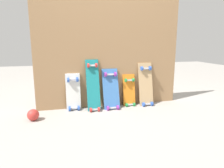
# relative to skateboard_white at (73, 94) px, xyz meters

# --- Properties ---
(ground_plane) EXTENTS (12.00, 12.00, 0.00)m
(ground_plane) POSITION_rel_skateboard_white_xyz_m (0.56, 0.00, -0.24)
(ground_plane) COLOR #9E9991
(plywood_wall_panel) EXTENTS (2.18, 0.04, 1.71)m
(plywood_wall_panel) POSITION_rel_skateboard_white_xyz_m (0.56, 0.07, 0.62)
(plywood_wall_panel) COLOR #99724C
(plywood_wall_panel) RESTS_ON ground
(skateboard_white) EXTENTS (0.21, 0.15, 0.59)m
(skateboard_white) POSITION_rel_skateboard_white_xyz_m (0.00, 0.00, 0.00)
(skateboard_white) COLOR silver
(skateboard_white) RESTS_ON ground
(skateboard_teal) EXTENTS (0.19, 0.26, 0.79)m
(skateboard_teal) POSITION_rel_skateboard_white_xyz_m (0.28, -0.06, 0.09)
(skateboard_teal) COLOR #197A7F
(skateboard_teal) RESTS_ON ground
(skateboard_blue) EXTENTS (0.24, 0.25, 0.65)m
(skateboard_blue) POSITION_rel_skateboard_white_xyz_m (0.55, -0.06, 0.02)
(skateboard_blue) COLOR #386BAD
(skateboard_blue) RESTS_ON ground
(skateboard_orange) EXTENTS (0.19, 0.15, 0.55)m
(skateboard_orange) POSITION_rel_skateboard_white_xyz_m (0.85, -0.01, -0.03)
(skateboard_orange) COLOR orange
(skateboard_orange) RESTS_ON ground
(skateboard_natural) EXTENTS (0.22, 0.21, 0.72)m
(skateboard_natural) POSITION_rel_skateboard_white_xyz_m (1.11, -0.04, 0.06)
(skateboard_natural) COLOR tan
(skateboard_natural) RESTS_ON ground
(rubber_ball) EXTENTS (0.15, 0.15, 0.15)m
(rubber_ball) POSITION_rel_skateboard_white_xyz_m (-0.52, -0.31, -0.16)
(rubber_ball) COLOR red
(rubber_ball) RESTS_ON ground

